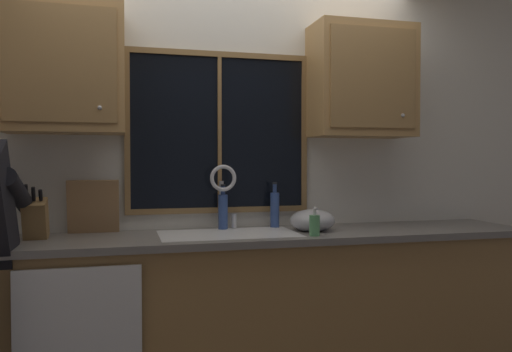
# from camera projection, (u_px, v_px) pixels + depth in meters

# --- Properties ---
(back_wall) EXTENTS (5.95, 0.12, 2.55)m
(back_wall) POSITION_uv_depth(u_px,v_px,m) (226.00, 172.00, 3.32)
(back_wall) COLOR silver
(back_wall) RESTS_ON floor
(window_glass) EXTENTS (1.10, 0.02, 0.95)m
(window_glass) POSITION_uv_depth(u_px,v_px,m) (219.00, 133.00, 3.24)
(window_glass) COLOR black
(window_frame_top) EXTENTS (1.17, 0.02, 0.04)m
(window_frame_top) POSITION_uv_depth(u_px,v_px,m) (219.00, 54.00, 3.21)
(window_frame_top) COLOR olive
(window_frame_bottom) EXTENTS (1.17, 0.02, 0.04)m
(window_frame_bottom) POSITION_uv_depth(u_px,v_px,m) (220.00, 210.00, 3.24)
(window_frame_bottom) COLOR olive
(window_frame_left) EXTENTS (0.03, 0.02, 0.95)m
(window_frame_left) POSITION_uv_depth(u_px,v_px,m) (127.00, 131.00, 3.08)
(window_frame_left) COLOR olive
(window_frame_right) EXTENTS (0.03, 0.02, 0.95)m
(window_frame_right) POSITION_uv_depth(u_px,v_px,m) (304.00, 134.00, 3.37)
(window_frame_right) COLOR olive
(window_mullion_center) EXTENTS (0.02, 0.02, 0.95)m
(window_mullion_center) POSITION_uv_depth(u_px,v_px,m) (220.00, 132.00, 3.23)
(window_mullion_center) COLOR olive
(lower_cabinet_run) EXTENTS (3.55, 0.58, 0.88)m
(lower_cabinet_run) POSITION_uv_depth(u_px,v_px,m) (238.00, 314.00, 3.01)
(lower_cabinet_run) COLOR #A07744
(lower_cabinet_run) RESTS_ON floor
(countertop) EXTENTS (3.61, 0.62, 0.04)m
(countertop) POSITION_uv_depth(u_px,v_px,m) (239.00, 237.00, 2.98)
(countertop) COLOR slate
(countertop) RESTS_ON lower_cabinet_run
(dishwasher_front) EXTENTS (0.60, 0.02, 0.74)m
(dishwasher_front) POSITION_uv_depth(u_px,v_px,m) (79.00, 343.00, 2.48)
(dishwasher_front) COLOR white
(upper_cabinet_left) EXTENTS (0.65, 0.36, 0.72)m
(upper_cabinet_left) POSITION_uv_depth(u_px,v_px,m) (64.00, 69.00, 2.84)
(upper_cabinet_left) COLOR #B2844C
(upper_cabinet_right) EXTENTS (0.65, 0.36, 0.72)m
(upper_cabinet_right) POSITION_uv_depth(u_px,v_px,m) (362.00, 81.00, 3.30)
(upper_cabinet_right) COLOR #B2844C
(sink) EXTENTS (0.80, 0.46, 0.21)m
(sink) POSITION_uv_depth(u_px,v_px,m) (229.00, 250.00, 2.97)
(sink) COLOR silver
(sink) RESTS_ON lower_cabinet_run
(faucet) EXTENTS (0.18, 0.09, 0.40)m
(faucet) POSITION_uv_depth(u_px,v_px,m) (224.00, 189.00, 3.14)
(faucet) COLOR silver
(faucet) RESTS_ON countertop
(knife_block) EXTENTS (0.12, 0.18, 0.32)m
(knife_block) POSITION_uv_depth(u_px,v_px,m) (35.00, 219.00, 2.75)
(knife_block) COLOR olive
(knife_block) RESTS_ON countertop
(cutting_board) EXTENTS (0.29, 0.09, 0.32)m
(cutting_board) POSITION_uv_depth(u_px,v_px,m) (93.00, 207.00, 2.98)
(cutting_board) COLOR #997047
(cutting_board) RESTS_ON countertop
(mixing_bowl) EXTENTS (0.27, 0.27, 0.14)m
(mixing_bowl) POSITION_uv_depth(u_px,v_px,m) (312.00, 221.00, 3.11)
(mixing_bowl) COLOR #B7B7BC
(mixing_bowl) RESTS_ON countertop
(soap_dispenser) EXTENTS (0.06, 0.07, 0.16)m
(soap_dispenser) POSITION_uv_depth(u_px,v_px,m) (315.00, 225.00, 2.89)
(soap_dispenser) COLOR #59A566
(soap_dispenser) RESTS_ON countertop
(bottle_green_glass) EXTENTS (0.06, 0.06, 0.29)m
(bottle_green_glass) POSITION_uv_depth(u_px,v_px,m) (275.00, 209.00, 3.26)
(bottle_green_glass) COLOR #334C8C
(bottle_green_glass) RESTS_ON countertop
(bottle_tall_clear) EXTENTS (0.06, 0.06, 0.28)m
(bottle_tall_clear) POSITION_uv_depth(u_px,v_px,m) (223.00, 211.00, 3.16)
(bottle_tall_clear) COLOR #334C8C
(bottle_tall_clear) RESTS_ON countertop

